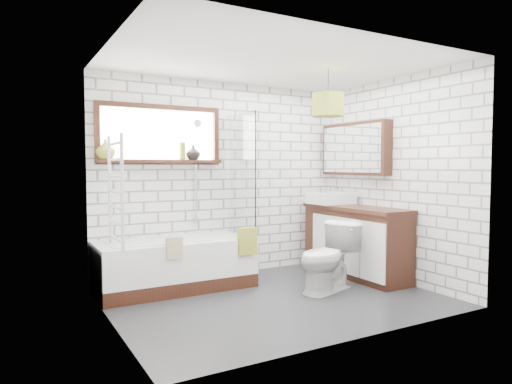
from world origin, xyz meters
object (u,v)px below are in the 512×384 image
toilet (328,257)px  pendant (328,105)px  vanity (355,241)px  bathtub (175,264)px  basin (331,198)px

toilet → pendant: 1.71m
vanity → toilet: 0.88m
bathtub → basin: size_ratio=3.34×
vanity → toilet: (-0.78, -0.42, -0.06)m
bathtub → vanity: size_ratio=1.12×
bathtub → pendant: bearing=-33.6°
bathtub → pendant: size_ratio=5.10×
vanity → basin: bearing=97.9°
bathtub → basin: 2.30m
basin → toilet: (-0.72, -0.85, -0.59)m
basin → toilet: basin is taller
toilet → pendant: (-0.02, -0.01, 1.71)m
bathtub → basin: bearing=-2.7°
pendant → bathtub: bearing=146.4°
basin → pendant: size_ratio=1.53×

